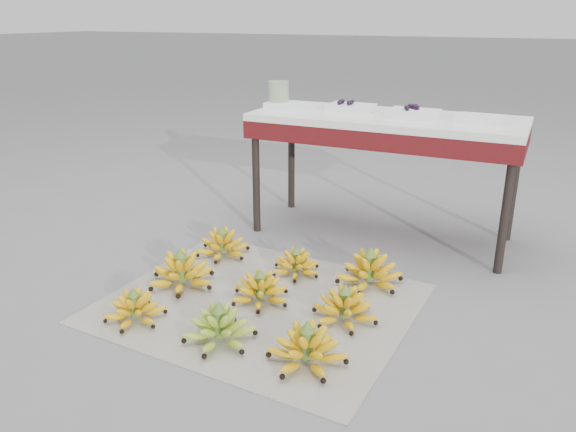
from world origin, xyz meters
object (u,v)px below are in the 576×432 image
at_px(bunch_mid_right, 345,308).
at_px(bunch_back_right, 370,272).
at_px(bunch_back_center, 296,264).
at_px(vendor_table, 385,130).
at_px(newspaper_mat, 260,303).
at_px(bunch_mid_left, 182,272).
at_px(bunch_front_left, 135,309).
at_px(bunch_mid_center, 260,290).
at_px(tray_far_left, 287,105).
at_px(glass_jar, 279,94).
at_px(bunch_front_center, 220,328).
at_px(bunch_front_right, 307,349).
at_px(tray_right, 413,113).
at_px(bunch_back_left, 223,245).
at_px(tray_left, 351,107).
at_px(tray_far_right, 481,119).

distance_m(bunch_mid_right, bunch_back_right, 0.35).
height_order(bunch_back_center, vendor_table, vendor_table).
distance_m(newspaper_mat, bunch_mid_left, 0.40).
distance_m(bunch_front_left, bunch_mid_center, 0.52).
bearing_deg(newspaper_mat, vendor_table, 76.74).
bearing_deg(bunch_mid_left, tray_far_left, 110.67).
bearing_deg(bunch_mid_center, bunch_mid_left, -159.53).
height_order(bunch_back_right, glass_jar, glass_jar).
bearing_deg(bunch_mid_right, bunch_front_center, -131.84).
height_order(bunch_front_right, vendor_table, vendor_table).
height_order(bunch_mid_right, glass_jar, glass_jar).
relative_size(newspaper_mat, tray_right, 4.84).
relative_size(bunch_front_right, bunch_mid_right, 1.20).
relative_size(bunch_front_left, bunch_mid_left, 0.76).
bearing_deg(bunch_back_left, newspaper_mat, -58.26).
height_order(bunch_back_center, tray_left, tray_left).
height_order(vendor_table, tray_left, tray_left).
distance_m(newspaper_mat, bunch_front_left, 0.52).
relative_size(bunch_front_center, tray_left, 1.40).
relative_size(bunch_front_left, bunch_mid_center, 0.95).
xyz_separation_m(newspaper_mat, tray_right, (0.38, 0.99, 0.69)).
relative_size(tray_far_left, tray_far_right, 1.00).
relative_size(bunch_back_right, vendor_table, 0.27).
xyz_separation_m(bunch_back_center, bunch_back_right, (0.35, 0.04, 0.01)).
bearing_deg(bunch_mid_right, bunch_back_center, 144.26).
relative_size(bunch_back_center, vendor_table, 0.20).
bearing_deg(tray_far_right, tray_left, 175.76).
bearing_deg(tray_left, bunch_front_right, -76.13).
distance_m(bunch_mid_left, bunch_back_left, 0.37).
relative_size(bunch_mid_left, bunch_back_center, 1.42).
bearing_deg(tray_right, bunch_back_center, -118.14).
relative_size(bunch_front_left, bunch_mid_right, 1.06).
bearing_deg(bunch_mid_left, bunch_back_right, 50.78).
relative_size(newspaper_mat, glass_jar, 8.54).
height_order(bunch_front_left, tray_far_left, tray_far_left).
bearing_deg(tray_far_left, bunch_front_center, -75.70).
distance_m(tray_left, tray_far_right, 0.68).
relative_size(bunch_front_right, tray_right, 1.34).
xyz_separation_m(bunch_mid_center, tray_far_left, (-0.32, 0.95, 0.63)).
xyz_separation_m(newspaper_mat, bunch_front_left, (-0.39, -0.34, 0.05)).
distance_m(tray_far_left, tray_far_right, 1.03).
bearing_deg(tray_left, bunch_mid_right, -70.80).
bearing_deg(tray_far_left, tray_right, 1.53).
relative_size(bunch_front_left, vendor_table, 0.22).
relative_size(bunch_front_right, bunch_mid_center, 1.08).
xyz_separation_m(bunch_mid_right, bunch_back_left, (-0.78, 0.35, 0.00)).
bearing_deg(bunch_back_right, bunch_back_left, 160.76).
bearing_deg(tray_far_left, bunch_front_right, -62.00).
xyz_separation_m(bunch_mid_center, vendor_table, (0.24, 0.98, 0.54)).
bearing_deg(bunch_mid_right, bunch_back_left, 161.26).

